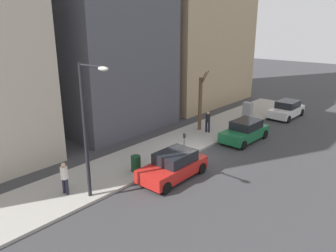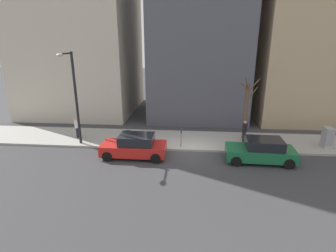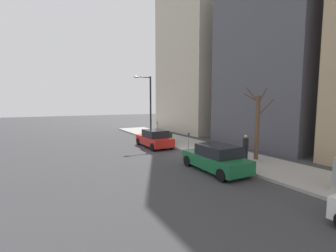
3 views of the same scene
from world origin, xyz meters
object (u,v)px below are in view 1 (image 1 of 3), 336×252
parked_car_white (287,109)px  office_block_center (99,23)px  parking_meter (184,141)px  utility_box (247,110)px  bare_tree (200,102)px  parked_car_red (174,166)px  pedestrian_near_meter (208,121)px  parked_car_green (245,131)px  streetlamp (88,121)px  pedestrian_midblock (64,176)px  trash_bin (136,163)px

parked_car_white → office_block_center: bearing=48.3°
parking_meter → office_block_center: 12.13m
utility_box → bare_tree: (1.29, 5.49, 1.54)m
parked_car_red → utility_box: bearing=-79.4°
bare_tree → parked_car_white: bearing=-113.0°
pedestrian_near_meter → office_block_center: office_block_center is taller
parked_car_green → streetlamp: 12.98m
streetlamp → pedestrian_near_meter: streetlamp is taller
parked_car_green → parked_car_red: same height
utility_box → pedestrian_near_meter: pedestrian_near_meter is taller
parked_car_green → office_block_center: size_ratio=0.26×
pedestrian_near_meter → pedestrian_midblock: size_ratio=1.00×
trash_bin → pedestrian_midblock: 4.22m
trash_bin → office_block_center: bearing=-29.3°
parking_meter → office_block_center: (9.61, -1.22, 7.31)m
utility_box → streetlamp: size_ratio=0.22×
parked_car_white → parking_meter: parked_car_white is taller
streetlamp → utility_box: bearing=-86.7°
parked_car_white → parked_car_green: (-0.13, 8.21, 0.00)m
parked_car_green → streetlamp: bearing=85.3°
utility_box → pedestrian_midblock: size_ratio=0.86×
bare_tree → pedestrian_near_meter: bare_tree is taller
parked_car_white → pedestrian_near_meter: bearing=73.2°
parked_car_green → utility_box: 5.70m
parked_car_white → pedestrian_midblock: bearing=83.8°
parking_meter → streetlamp: size_ratio=0.21×
bare_tree → pedestrian_near_meter: bearing=170.5°
streetlamp → bare_tree: 12.44m
parked_car_white → trash_bin: bearing=84.5°
streetlamp → parked_car_green: bearing=-96.7°
trash_bin → parked_car_white: bearing=-96.5°
parking_meter → pedestrian_near_meter: bearing=-74.3°
utility_box → parked_car_green: bearing=115.8°
parked_car_green → trash_bin: parked_car_green is taller
streetlamp → bare_tree: size_ratio=1.38×
bare_tree → pedestrian_midblock: bearing=94.3°
utility_box → streetlamp: bearing=93.3°
pedestrian_near_meter → office_block_center: 11.51m
parked_car_white → utility_box: 3.87m
parking_meter → parked_car_green: bearing=-107.8°
parked_car_white → pedestrian_near_meter: (2.79, 8.71, 0.35)m
parked_car_white → office_block_center: 18.06m
streetlamp → office_block_center: (9.77, -8.60, 4.28)m
streetlamp → pedestrian_midblock: bearing=26.4°
parked_car_green → streetlamp: streetlamp is taller
utility_box → pedestrian_near_meter: (0.44, 5.63, 0.24)m
bare_tree → pedestrian_near_meter: (-0.85, 0.14, -1.31)m
utility_box → trash_bin: size_ratio=1.59×
parked_car_red → office_block_center: size_ratio=0.25×
trash_bin → bare_tree: bearing=-79.0°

